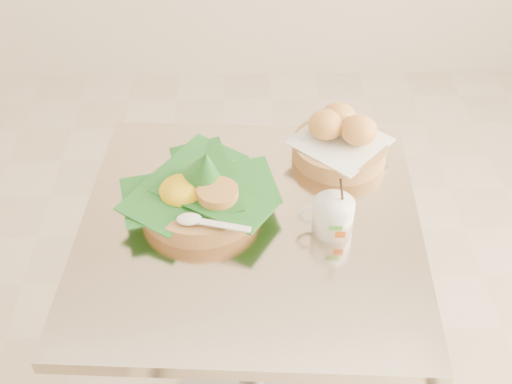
{
  "coord_description": "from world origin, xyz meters",
  "views": [
    {
      "loc": [
        0.08,
        -1.0,
        1.67
      ],
      "look_at": [
        0.11,
        -0.03,
        0.82
      ],
      "focal_mm": 45.0,
      "sensor_mm": 36.0,
      "label": 1
    }
  ],
  "objects_px": {
    "rice_basket": "(200,192)",
    "coffee_mug": "(332,215)",
    "cafe_table": "(251,293)",
    "bread_basket": "(340,139)"
  },
  "relations": [
    {
      "from": "rice_basket",
      "to": "bread_basket",
      "type": "xyz_separation_m",
      "value": [
        0.31,
        0.17,
        0.0
      ]
    },
    {
      "from": "cafe_table",
      "to": "rice_basket",
      "type": "bearing_deg",
      "value": 152.52
    },
    {
      "from": "coffee_mug",
      "to": "rice_basket",
      "type": "bearing_deg",
      "value": 164.53
    },
    {
      "from": "cafe_table",
      "to": "bread_basket",
      "type": "bearing_deg",
      "value": 47.01
    },
    {
      "from": "cafe_table",
      "to": "coffee_mug",
      "type": "bearing_deg",
      "value": -6.99
    },
    {
      "from": "rice_basket",
      "to": "cafe_table",
      "type": "bearing_deg",
      "value": -27.48
    },
    {
      "from": "bread_basket",
      "to": "rice_basket",
      "type": "bearing_deg",
      "value": -151.33
    },
    {
      "from": "rice_basket",
      "to": "bread_basket",
      "type": "distance_m",
      "value": 0.36
    },
    {
      "from": "rice_basket",
      "to": "coffee_mug",
      "type": "height_order",
      "value": "rice_basket"
    },
    {
      "from": "coffee_mug",
      "to": "cafe_table",
      "type": "bearing_deg",
      "value": 173.01
    }
  ]
}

